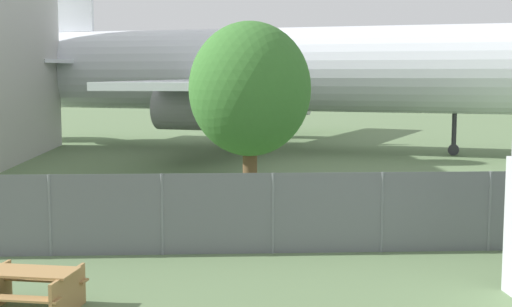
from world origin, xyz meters
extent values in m
cylinder|color=slate|center=(-5.09, 11.10, 0.94)|extent=(0.07, 0.07, 1.89)
cylinder|color=slate|center=(-2.55, 11.10, 0.94)|extent=(0.07, 0.07, 1.89)
cylinder|color=slate|center=(0.00, 11.10, 0.94)|extent=(0.07, 0.07, 1.89)
cylinder|color=slate|center=(2.55, 11.10, 0.94)|extent=(0.07, 0.07, 1.89)
cylinder|color=slate|center=(5.09, 11.10, 0.94)|extent=(0.07, 0.07, 1.89)
cube|color=slate|center=(0.00, 11.10, 0.94)|extent=(56.00, 0.01, 1.89)
cylinder|color=white|center=(1.89, 33.96, 4.38)|extent=(28.69, 14.31, 4.51)
cone|color=white|center=(-14.31, 39.98, 4.38)|extent=(6.70, 5.77, 4.06)
cube|color=white|center=(3.59, 42.68, 3.70)|extent=(9.75, 13.38, 0.30)
cylinder|color=#939399|center=(2.53, 40.99, 2.54)|extent=(4.52, 3.32, 2.03)
cube|color=white|center=(-2.51, 26.24, 3.70)|extent=(6.75, 13.59, 0.30)
cylinder|color=#939399|center=(-2.21, 28.22, 2.54)|extent=(4.52, 3.32, 2.03)
cube|color=white|center=(-10.40, 38.52, 4.83)|extent=(6.84, 10.57, 0.20)
cylinder|color=#2D2D33|center=(10.71, 30.68, 1.06)|extent=(0.24, 0.24, 2.12)
cylinder|color=#2D2D33|center=(10.71, 30.68, 0.28)|extent=(0.63, 0.48, 0.56)
cylinder|color=#2D2D33|center=(1.48, 37.00, 1.06)|extent=(0.24, 0.24, 2.12)
cylinder|color=#2D2D33|center=(1.48, 37.00, 0.28)|extent=(0.63, 0.48, 0.56)
cylinder|color=#2D2D33|center=(-0.40, 31.92, 1.06)|extent=(0.24, 0.24, 2.12)
cylinder|color=#2D2D33|center=(-0.40, 31.92, 0.28)|extent=(0.63, 0.48, 0.56)
cube|color=#A37A47|center=(-4.54, 7.16, 0.74)|extent=(1.75, 1.08, 0.04)
cube|color=#A37A47|center=(-4.42, 7.71, 0.44)|extent=(1.66, 0.61, 0.04)
cube|color=#A37A47|center=(-4.65, 6.61, 0.44)|extent=(1.66, 0.61, 0.04)
cube|color=#A37A47|center=(-3.84, 7.02, 0.37)|extent=(0.34, 1.38, 0.74)
cylinder|color=brown|center=(-0.37, 15.03, 1.13)|extent=(0.41, 0.41, 2.26)
ellipsoid|color=#38702D|center=(-0.37, 15.03, 3.72)|extent=(3.44, 3.44, 3.79)
camera|label=1|loc=(-1.18, -5.05, 4.15)|focal=50.00mm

